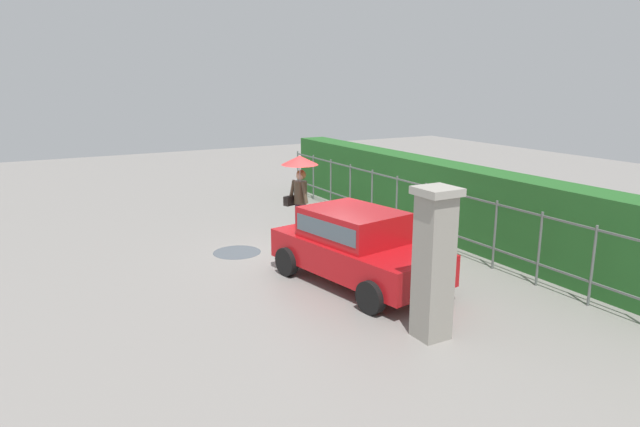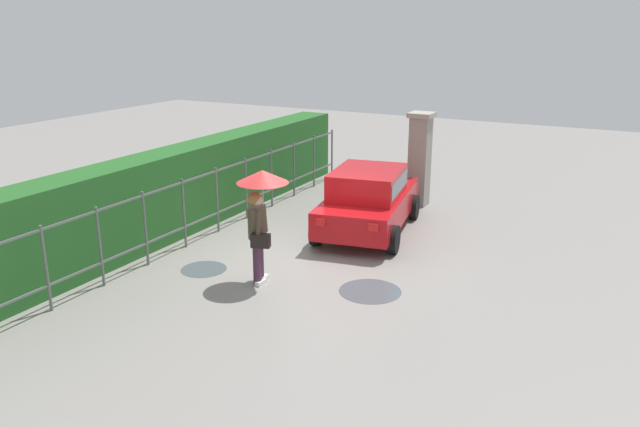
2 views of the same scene
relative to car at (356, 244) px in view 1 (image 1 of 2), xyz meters
name	(u,v)px [view 1 (image 1 of 2)]	position (x,y,z in m)	size (l,w,h in m)	color
ground_plane	(325,250)	(-2.18, 0.53, -0.80)	(40.00, 40.00, 0.00)	gray
car	(356,244)	(0.00, 0.00, 0.00)	(3.94, 2.36, 1.48)	#B71116
pedestrian	(300,177)	(-3.55, 0.57, 0.75)	(0.94, 0.94, 2.11)	#47283D
gate_pillar	(434,262)	(2.65, -0.28, 0.44)	(0.60, 0.60, 2.42)	gray
fence_section	(410,205)	(-2.16, 3.03, 0.02)	(12.80, 0.05, 1.50)	#59605B
hedge_row	(436,197)	(-2.16, 3.87, 0.15)	(13.75, 0.90, 1.90)	#235B23
puddle_near	(237,252)	(-3.03, -1.37, -0.80)	(1.12, 1.12, 0.00)	#4C545B
puddle_far	(344,229)	(-3.58, 1.91, -0.80)	(0.89, 0.89, 0.00)	#4C545B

